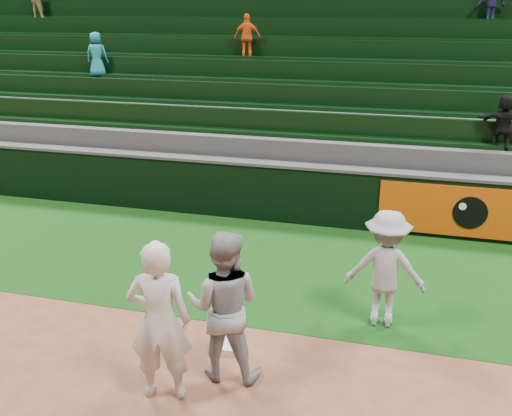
# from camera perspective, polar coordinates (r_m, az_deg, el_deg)

# --- Properties ---
(ground) EXTENTS (70.00, 70.00, 0.00)m
(ground) POSITION_cam_1_polar(r_m,az_deg,el_deg) (7.62, -3.96, -15.09)
(ground) COLOR brown
(ground) RESTS_ON ground
(foul_grass) EXTENTS (36.00, 4.20, 0.01)m
(foul_grass) POSITION_cam_1_polar(r_m,az_deg,el_deg) (10.12, 1.56, -5.67)
(foul_grass) COLOR #0E370D
(foul_grass) RESTS_ON ground
(first_base) EXTENTS (0.39, 0.39, 0.08)m
(first_base) POSITION_cam_1_polar(r_m,az_deg,el_deg) (7.86, -3.05, -13.53)
(first_base) COLOR silver
(first_base) RESTS_ON ground
(first_baseman) EXTENTS (0.81, 0.62, 1.97)m
(first_baseman) POSITION_cam_1_polar(r_m,az_deg,el_deg) (6.62, -9.63, -11.12)
(first_baseman) COLOR silver
(first_baseman) RESTS_ON ground
(baserunner) EXTENTS (1.00, 0.81, 1.91)m
(baserunner) POSITION_cam_1_polar(r_m,az_deg,el_deg) (6.90, -3.22, -9.75)
(baserunner) COLOR #95979F
(baserunner) RESTS_ON ground
(base_coach) EXTENTS (1.11, 0.65, 1.71)m
(base_coach) POSITION_cam_1_polar(r_m,az_deg,el_deg) (8.19, 12.81, -5.96)
(base_coach) COLOR #A5A7B3
(base_coach) RESTS_ON foul_grass
(field_wall) EXTENTS (36.00, 0.45, 1.25)m
(field_wall) POSITION_cam_1_polar(r_m,az_deg,el_deg) (11.88, 4.22, 1.50)
(field_wall) COLOR black
(field_wall) RESTS_ON ground
(stadium_seating) EXTENTS (36.00, 5.95, 5.16)m
(stadium_seating) POSITION_cam_1_polar(r_m,az_deg,el_deg) (15.24, 7.00, 9.64)
(stadium_seating) COLOR #3B3B3D
(stadium_seating) RESTS_ON ground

